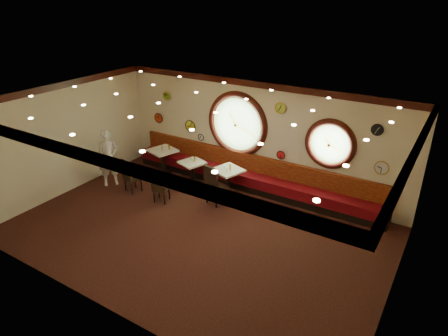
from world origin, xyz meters
TOP-DOWN VIEW (x-y plane):
  - floor at (0.00, 0.00)m, footprint 9.00×6.00m
  - ceiling at (0.00, 0.00)m, footprint 9.00×6.00m
  - wall_back at (0.00, 3.00)m, footprint 9.00×0.02m
  - wall_front at (0.00, -3.00)m, footprint 9.00×0.02m
  - wall_left at (-4.50, 0.00)m, footprint 0.02×6.00m
  - wall_right at (4.50, 0.00)m, footprint 0.02×6.00m
  - molding_back at (0.00, 2.95)m, footprint 9.00×0.10m
  - molding_front at (0.00, -2.95)m, footprint 9.00×0.10m
  - molding_left at (-4.45, 0.00)m, footprint 0.10×6.00m
  - molding_right at (4.45, 0.00)m, footprint 0.10×6.00m
  - banquette_base at (0.00, 2.72)m, footprint 8.00×0.55m
  - banquette_seat at (0.00, 2.72)m, footprint 8.00×0.55m
  - banquette_back at (0.00, 2.94)m, footprint 8.00×0.10m
  - porthole_left_glass at (-0.60, 3.00)m, footprint 1.66×0.02m
  - porthole_left_frame at (-0.60, 2.98)m, footprint 1.98×0.18m
  - porthole_left_ring at (-0.60, 2.95)m, footprint 1.61×0.03m
  - porthole_right_glass at (2.20, 3.00)m, footprint 1.10×0.02m
  - porthole_right_frame at (2.20, 2.98)m, footprint 1.38×0.18m
  - porthole_right_ring at (2.20, 2.95)m, footprint 1.09×0.03m
  - wall_clock_0 at (3.30, 2.96)m, footprint 0.28×0.03m
  - wall_clock_1 at (-3.20, 2.96)m, footprint 0.26×0.03m
  - wall_clock_2 at (-3.60, 2.96)m, footprint 0.32×0.03m
  - wall_clock_3 at (0.75, 2.96)m, footprint 0.30×0.03m
  - wall_clock_4 at (0.85, 2.96)m, footprint 0.24×0.03m
  - wall_clock_5 at (-1.90, 2.96)m, footprint 0.20×0.03m
  - wall_clock_6 at (3.55, 2.96)m, footprint 0.34×0.03m
  - wall_clock_7 at (-2.30, 2.96)m, footprint 0.36×0.03m
  - table_a at (-2.85, 2.18)m, footprint 0.95×0.95m
  - table_b at (-1.63, 2.09)m, footprint 0.85×0.85m
  - table_c at (-0.34, 2.03)m, footprint 0.94×0.94m
  - chair_a at (-2.86, 0.69)m, footprint 0.52×0.52m
  - chair_b at (-1.73, 0.68)m, footprint 0.49×0.49m
  - chair_c at (-0.40, 1.38)m, footprint 0.59×0.59m
  - condiment_a_salt at (-2.94, 2.26)m, footprint 0.03×0.03m
  - condiment_b_salt at (-1.75, 2.18)m, footprint 0.04×0.04m
  - condiment_c_salt at (-0.46, 2.03)m, footprint 0.04×0.04m
  - condiment_a_pepper at (-2.79, 2.11)m, footprint 0.04×0.04m
  - condiment_b_pepper at (-1.63, 2.09)m, footprint 0.03×0.03m
  - condiment_c_pepper at (-0.34, 1.96)m, footprint 0.04×0.04m
  - condiment_a_bottle at (-2.68, 2.31)m, footprint 0.06×0.06m
  - condiment_b_bottle at (-1.59, 2.15)m, footprint 0.05×0.05m
  - condiment_c_bottle at (-0.29, 2.06)m, footprint 0.06×0.06m
  - waiter at (-3.75, 0.77)m, footprint 0.71×0.75m

SIDE VIEW (x-z plane):
  - floor at x=0.00m, z-range 0.00..0.00m
  - banquette_base at x=0.00m, z-range 0.00..0.20m
  - banquette_seat at x=0.00m, z-range 0.20..0.50m
  - table_b at x=-1.63m, z-range 0.10..0.83m
  - table_c at x=-0.34m, z-range 0.11..0.93m
  - table_a at x=-2.85m, z-range 0.11..0.95m
  - chair_b at x=-1.73m, z-range 0.25..0.84m
  - chair_a at x=-2.86m, z-range 0.27..0.90m
  - chair_c at x=-0.40m, z-range 0.31..1.02m
  - banquette_back at x=0.00m, z-range 0.48..1.02m
  - condiment_b_pepper at x=-1.63m, z-range 0.73..0.83m
  - condiment_b_salt at x=-1.75m, z-range 0.73..0.84m
  - condiment_b_bottle at x=-1.59m, z-range 0.73..0.91m
  - waiter at x=-3.75m, z-range 0.00..1.72m
  - condiment_c_pepper at x=-0.34m, z-range 0.82..0.92m
  - condiment_c_salt at x=-0.46m, z-range 0.82..0.93m
  - condiment_a_salt at x=-2.94m, z-range 0.84..0.93m
  - condiment_a_pepper at x=-2.79m, z-range 0.84..0.94m
  - condiment_c_bottle at x=-0.29m, z-range 0.82..1.00m
  - condiment_a_bottle at x=-2.68m, z-range 0.84..1.02m
  - wall_clock_4 at x=0.85m, z-range 1.08..1.32m
  - wall_clock_5 at x=-1.90m, z-range 1.10..1.30m
  - wall_clock_6 at x=3.55m, z-range 1.28..1.62m
  - wall_clock_7 at x=-2.30m, z-range 1.32..1.68m
  - wall_clock_2 at x=-3.60m, z-range 1.39..1.71m
  - wall_back at x=0.00m, z-range 0.00..3.20m
  - wall_front at x=0.00m, z-range 0.00..3.20m
  - wall_left at x=-4.50m, z-range 0.00..3.20m
  - wall_right at x=4.50m, z-range 0.00..3.20m
  - porthole_right_ring at x=2.20m, z-range 1.26..2.34m
  - porthole_right_glass at x=2.20m, z-range 1.25..2.35m
  - porthole_right_frame at x=2.20m, z-range 1.11..2.49m
  - porthole_left_glass at x=-0.60m, z-range 1.02..2.68m
  - porthole_left_frame at x=-0.60m, z-range 0.86..2.84m
  - porthole_left_ring at x=-0.60m, z-range 1.04..2.66m
  - wall_clock_1 at x=-3.20m, z-range 2.22..2.48m
  - wall_clock_0 at x=3.30m, z-range 2.26..2.54m
  - wall_clock_3 at x=0.75m, z-range 2.40..2.70m
  - molding_back at x=0.00m, z-range 3.02..3.20m
  - molding_front at x=0.00m, z-range 3.02..3.20m
  - molding_left at x=-4.45m, z-range 3.02..3.20m
  - molding_right at x=4.45m, z-range 3.02..3.20m
  - ceiling at x=0.00m, z-range 3.19..3.21m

